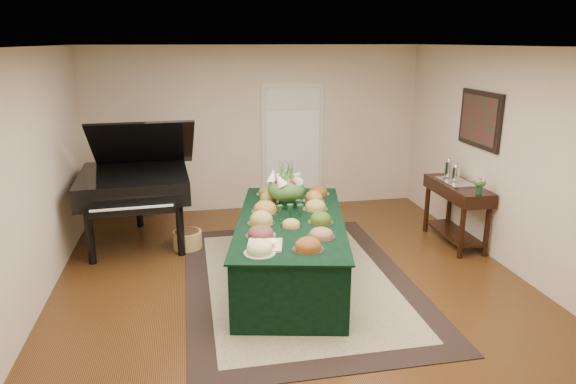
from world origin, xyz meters
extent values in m
plane|color=black|center=(0.00, 0.00, 0.00)|extent=(6.00, 6.00, 0.00)
cube|color=black|center=(0.09, 0.08, 0.01)|extent=(2.65, 3.70, 0.01)
cube|color=#C6BA94|center=(0.09, 0.08, 0.01)|extent=(2.12, 3.18, 0.01)
cube|color=beige|center=(0.60, 2.98, 1.05)|extent=(1.05, 0.04, 2.10)
cube|color=white|center=(0.60, 2.96, 1.00)|extent=(0.90, 0.06, 2.00)
cube|color=black|center=(0.00, 0.14, 0.38)|extent=(1.66, 2.71, 0.76)
cube|color=black|center=(0.00, 0.14, 0.76)|extent=(1.73, 2.78, 0.02)
cylinder|color=silver|center=(-0.12, 1.14, 0.78)|extent=(0.29, 0.29, 0.01)
ellipsoid|color=olive|center=(-0.12, 1.14, 0.82)|extent=(0.24, 0.24, 0.08)
cylinder|color=silver|center=(0.55, 1.02, 0.78)|extent=(0.31, 0.31, 0.01)
ellipsoid|color=brown|center=(0.55, 1.02, 0.82)|extent=(0.25, 0.25, 0.08)
cylinder|color=silver|center=(0.42, 0.73, 0.78)|extent=(0.28, 0.28, 0.01)
ellipsoid|color=#C48539|center=(0.42, 0.73, 0.83)|extent=(0.23, 0.23, 0.09)
cylinder|color=silver|center=(-0.05, -0.13, 0.78)|extent=(0.24, 0.24, 0.01)
ellipsoid|color=gold|center=(-0.05, -0.13, 0.82)|extent=(0.20, 0.20, 0.06)
cylinder|color=silver|center=(0.20, -0.50, 0.78)|extent=(0.30, 0.30, 0.01)
ellipsoid|color=#A66A42|center=(0.20, -0.50, 0.82)|extent=(0.25, 0.25, 0.07)
cylinder|color=#ADB7AD|center=(-0.16, 0.78, 0.78)|extent=(0.26, 0.26, 0.01)
ellipsoid|color=gold|center=(-0.16, 0.78, 0.84)|extent=(0.22, 0.22, 0.11)
cylinder|color=silver|center=(0.31, -0.07, 0.78)|extent=(0.29, 0.29, 0.01)
ellipsoid|color=#3D5C17|center=(0.31, -0.07, 0.83)|extent=(0.24, 0.24, 0.09)
cylinder|color=#ADB7AD|center=(-0.50, -0.80, 0.78)|extent=(0.31, 0.31, 0.01)
ellipsoid|color=#F4F99C|center=(-0.50, -0.80, 0.83)|extent=(0.26, 0.26, 0.09)
cylinder|color=silver|center=(-0.25, 0.44, 0.78)|extent=(0.33, 0.33, 0.01)
ellipsoid|color=#C48539|center=(-0.25, 0.44, 0.83)|extent=(0.27, 0.27, 0.09)
cylinder|color=silver|center=(0.36, 0.40, 0.78)|extent=(0.31, 0.31, 0.01)
ellipsoid|color=gold|center=(0.36, 0.40, 0.83)|extent=(0.26, 0.26, 0.09)
cylinder|color=silver|center=(-0.36, 0.04, 0.78)|extent=(0.32, 0.32, 0.01)
ellipsoid|color=gold|center=(-0.36, 0.04, 0.84)|extent=(0.26, 0.26, 0.10)
cylinder|color=silver|center=(-0.42, -0.34, 0.78)|extent=(0.33, 0.33, 0.01)
ellipsoid|color=brown|center=(-0.42, -0.34, 0.82)|extent=(0.27, 0.27, 0.08)
cylinder|color=silver|center=(-0.01, -0.80, 0.78)|extent=(0.32, 0.32, 0.01)
ellipsoid|color=brown|center=(-0.01, -0.80, 0.83)|extent=(0.26, 0.26, 0.09)
cube|color=tan|center=(-0.42, -0.62, 0.78)|extent=(0.41, 0.41, 0.02)
ellipsoid|color=white|center=(-0.47, -0.57, 0.83)|extent=(0.14, 0.14, 0.08)
ellipsoid|color=white|center=(-0.33, -0.58, 0.83)|extent=(0.12, 0.12, 0.07)
cube|color=orange|center=(-0.39, -0.71, 0.82)|extent=(0.10, 0.08, 0.05)
cylinder|color=#15351F|center=(0.04, 0.61, 0.86)|extent=(0.18, 0.18, 0.18)
ellipsoid|color=#345E25|center=(0.04, 0.61, 1.00)|extent=(0.46, 0.46, 0.30)
cylinder|color=black|center=(-2.41, 1.08, 0.36)|extent=(0.10, 0.10, 0.72)
cylinder|color=black|center=(-1.29, 1.14, 0.36)|extent=(0.10, 0.10, 0.72)
cylinder|color=black|center=(-1.92, 2.39, 0.36)|extent=(0.10, 0.10, 0.72)
cube|color=black|center=(-1.88, 1.73, 0.87)|extent=(1.52, 1.62, 0.31)
cube|color=black|center=(-1.84, 0.86, 0.77)|extent=(1.04, 0.28, 0.10)
cube|color=black|center=(-1.74, 1.89, 1.38)|extent=(1.44, 1.19, 0.79)
cylinder|color=olive|center=(-1.21, 1.36, 0.12)|extent=(0.39, 0.39, 0.25)
cylinder|color=black|center=(2.31, 0.33, 0.35)|extent=(0.07, 0.07, 0.69)
cylinder|color=black|center=(2.68, 0.33, 0.35)|extent=(0.07, 0.07, 0.69)
cylinder|color=black|center=(2.31, 1.35, 0.35)|extent=(0.07, 0.07, 0.69)
cylinder|color=black|center=(2.68, 1.35, 0.35)|extent=(0.07, 0.07, 0.69)
cube|color=black|center=(2.50, 0.84, 0.78)|extent=(0.45, 1.20, 0.18)
cube|color=black|center=(2.50, 0.84, 0.15)|extent=(0.38, 1.06, 0.03)
cube|color=silver|center=(2.50, 0.92, 0.88)|extent=(0.34, 0.58, 0.02)
cylinder|color=#15351F|center=(2.50, 0.32, 0.93)|extent=(0.08, 0.08, 0.12)
ellipsoid|color=#CB8390|center=(2.50, 0.32, 1.03)|extent=(0.17, 0.17, 0.12)
cube|color=black|center=(2.72, 0.84, 1.75)|extent=(0.04, 0.95, 0.75)
cube|color=#53161F|center=(2.69, 0.84, 1.75)|extent=(0.01, 0.82, 0.62)
camera|label=1|loc=(-1.11, -5.37, 2.76)|focal=32.00mm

